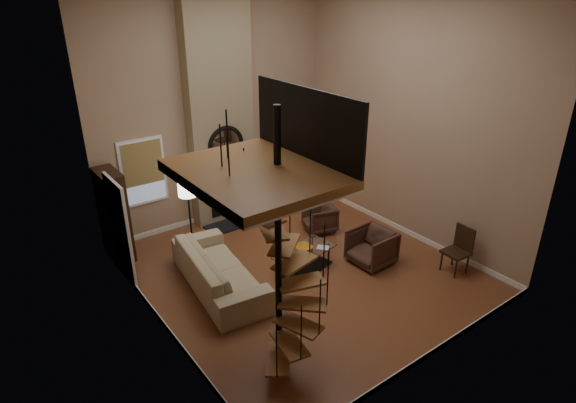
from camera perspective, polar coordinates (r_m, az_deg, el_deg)
ground at (r=9.96m, az=1.38°, el=-8.15°), size 6.00×6.50×0.01m
back_wall at (r=11.43m, az=-8.69°, el=10.99°), size 6.00×0.02×5.50m
front_wall at (r=6.70m, az=18.90°, el=0.09°), size 6.00×0.02×5.50m
left_wall at (r=7.43m, az=-17.04°, el=2.73°), size 0.02×6.50×5.50m
right_wall at (r=10.83m, az=14.38°, el=9.76°), size 0.02×6.50×5.50m
baseboard_back at (r=12.32m, az=-7.88°, el=-1.26°), size 6.00×0.02×0.12m
baseboard_front at (r=8.14m, az=16.17°, el=-17.39°), size 6.00×0.02×0.12m
baseboard_left at (r=8.75m, az=-14.77°, el=-13.82°), size 0.02×6.50×0.12m
baseboard_right at (r=11.77m, az=12.99°, el=-2.99°), size 0.02×6.50×0.12m
chimney_breast at (r=11.27m, az=-8.22°, el=10.82°), size 1.60×0.38×5.50m
hearth at (r=11.81m, az=-6.28°, el=-2.58°), size 1.50×0.60×0.04m
firebox at (r=11.81m, az=-7.11°, el=0.23°), size 0.95×0.02×0.72m
mantel at (r=11.51m, az=-7.07°, el=2.82°), size 1.70×0.18×0.06m
mirror_frame at (r=11.30m, az=-7.43°, el=6.68°), size 0.94×0.10×0.94m
mirror_disc at (r=11.30m, az=-7.46°, el=6.70°), size 0.80×0.01×0.80m
vase_left at (r=11.25m, az=-9.63°, el=2.98°), size 0.24×0.24×0.25m
vase_right at (r=11.78m, az=-4.67°, el=4.14°), size 0.20×0.20×0.21m
window_back at (r=11.01m, az=-16.96°, el=3.51°), size 1.02×0.06×1.52m
window_right at (r=12.43m, az=6.70°, el=6.82°), size 0.06×1.02×1.52m
entry_door at (r=9.70m, az=-19.34°, el=-3.43°), size 0.10×1.05×2.16m
loft at (r=6.12m, az=-3.15°, el=4.04°), size 1.70×2.20×1.09m
spiral_stair at (r=6.89m, az=-1.09°, el=-6.86°), size 1.47×1.47×4.06m
hutch at (r=10.63m, az=-20.13°, el=-1.66°), size 0.42×0.90×2.01m
sofa at (r=9.33m, az=-8.38°, el=-8.00°), size 1.39×2.82×0.79m
armchair_near at (r=11.29m, az=4.11°, el=-1.92°), size 0.87×0.85×0.64m
armchair_far at (r=10.23m, az=10.27°, el=-5.30°), size 0.87×0.85×0.77m
coffee_table at (r=9.80m, az=2.02°, el=-6.78°), size 1.43×0.92×0.48m
bowl at (r=9.72m, az=1.85°, el=-5.58°), size 0.35×0.35×0.09m
book at (r=9.80m, az=4.19°, el=-5.61°), size 0.30×0.31×0.02m
floor_lamp at (r=10.07m, az=-11.90°, el=0.84°), size 0.40×0.40×1.71m
accent_lamp at (r=12.57m, az=-1.32°, el=0.47°), size 0.14×0.14×0.49m
side_chair at (r=10.27m, az=19.85°, el=-5.24°), size 0.49×0.49×0.99m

